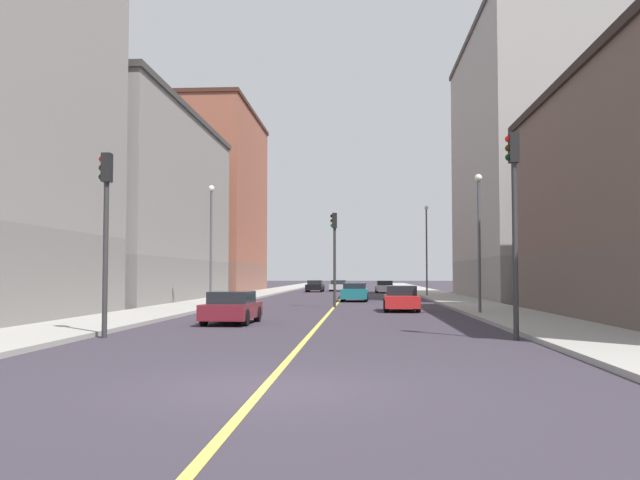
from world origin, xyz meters
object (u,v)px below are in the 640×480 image
building_right_distant (209,202)px  car_maroon (232,308)px  building_left_mid (534,165)px  traffic_light_median_far (334,246)px  street_lamp_left_far (427,241)px  car_silver (339,286)px  traffic_light_left_near (514,206)px  traffic_light_right_near (106,217)px  street_lamp_right_near (211,232)px  car_black (315,286)px  car_red (401,299)px  car_teal (355,292)px  street_lamp_left_near (479,227)px  car_white (385,287)px  building_right_midblock (126,207)px

building_right_distant → car_maroon: size_ratio=5.41×
building_left_mid → traffic_light_median_far: 22.65m
traffic_light_median_far → street_lamp_left_far: bearing=69.4°
building_left_mid → street_lamp_left_far: (-8.22, 4.12, -5.86)m
building_left_mid → car_silver: bearing=123.5°
traffic_light_left_near → car_silver: size_ratio=1.34×
traffic_light_right_near → street_lamp_right_near: 19.23m
car_black → car_red: (7.33, -39.89, 0.00)m
car_black → car_teal: bearing=-79.9°
traffic_light_left_near → car_teal: (-5.08, 29.13, -3.34)m
car_black → car_silver: size_ratio=0.96×
car_maroon → street_lamp_left_far: bearing=71.8°
car_maroon → car_red: bearing=53.3°
traffic_light_left_near → street_lamp_left_far: size_ratio=0.80×
car_black → car_silver: (2.52, 3.88, -0.01)m
street_lamp_left_near → street_lamp_right_near: 16.06m
street_lamp_left_far → car_white: size_ratio=1.68×
traffic_light_right_near → traffic_light_median_far: size_ratio=1.02×
building_left_mid → street_lamp_left_near: (-8.22, -22.50, -6.48)m
building_left_mid → building_right_distant: building_left_mid is taller
car_red → car_silver: bearing=96.3°
building_left_mid → building_right_distant: (-30.90, 20.28, -0.60)m
street_lamp_left_near → car_white: street_lamp_left_near is taller
building_right_distant → car_white: 21.80m
building_left_mid → street_lamp_left_far: size_ratio=3.00×
traffic_light_median_far → street_lamp_right_near: 7.33m
street_lamp_right_near → street_lamp_left_far: bearing=53.6°
traffic_light_median_far → car_red: 6.05m
street_lamp_left_far → building_right_midblock: bearing=-154.5°
traffic_light_median_far → car_silver: size_ratio=1.20×
building_right_midblock → car_white: bearing=51.4°
traffic_light_median_far → car_silver: (-1.12, 40.02, -3.00)m
traffic_light_left_near → car_white: traffic_light_left_near is taller
car_teal → car_red: car_red is taller
traffic_light_left_near → street_lamp_left_far: bearing=88.5°
traffic_light_right_near → car_maroon: size_ratio=1.44×
car_maroon → car_red: car_red is taller
street_lamp_left_near → car_maroon: street_lamp_left_near is taller
building_right_distant → street_lamp_right_near: building_right_distant is taller
traffic_light_right_near → street_lamp_left_far: (13.47, 38.81, 1.08)m
building_right_midblock → street_lamp_left_near: (22.68, -15.82, -2.66)m
street_lamp_left_near → street_lamp_right_near: street_lamp_right_near is taller
building_right_distant → car_teal: building_right_distant is taller
building_left_mid → street_lamp_right_near: (-22.68, -15.49, -6.22)m
building_right_midblock → car_white: 31.85m
street_lamp_left_near → car_black: 45.06m
traffic_light_median_far → street_lamp_left_near: size_ratio=0.85×
street_lamp_right_near → street_lamp_left_far: (14.46, 19.61, 0.36)m
building_left_mid → car_teal: bearing=-158.8°
building_right_midblock → traffic_light_right_near: (9.21, -28.01, -3.12)m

